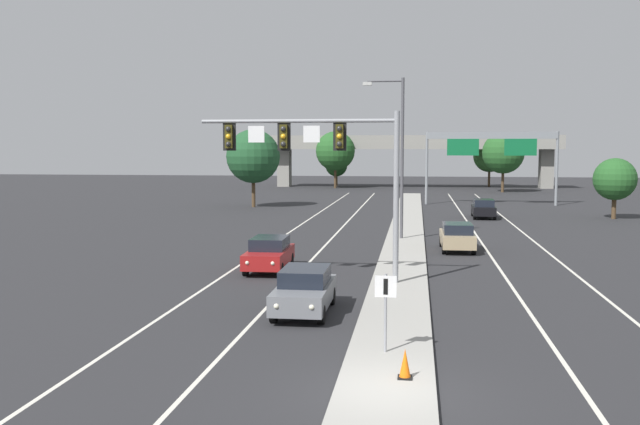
{
  "coord_description": "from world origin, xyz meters",
  "views": [
    {
      "loc": [
        0.67,
        -16.35,
        5.81
      ],
      "look_at": [
        -3.2,
        12.0,
        3.2
      ],
      "focal_mm": 39.73,
      "sensor_mm": 36.0,
      "label": 1
    }
  ],
  "objects_px": {
    "car_receding_black": "(483,208)",
    "tree_far_right_b": "(615,179)",
    "tree_far_right_c": "(503,153)",
    "tree_far_left_b": "(336,166)",
    "car_oncoming_grey": "(305,290)",
    "tree_far_left_a": "(253,156)",
    "street_lamp_median": "(399,148)",
    "overhead_signal_mast": "(325,155)",
    "car_oncoming_red": "(269,253)",
    "highway_sign_gantry": "(491,145)",
    "tree_far_right_a": "(490,156)",
    "car_receding_tan": "(457,236)",
    "median_sign_post": "(386,301)",
    "traffic_cone_median_nose": "(405,364)",
    "tree_far_left_c": "(335,151)"
  },
  "relations": [
    {
      "from": "car_receding_black",
      "to": "tree_far_right_b",
      "type": "height_order",
      "value": "tree_far_right_b"
    },
    {
      "from": "car_receding_black",
      "to": "tree_far_right_c",
      "type": "bearing_deg",
      "value": 80.89
    },
    {
      "from": "tree_far_left_b",
      "to": "car_receding_black",
      "type": "bearing_deg",
      "value": -69.5
    },
    {
      "from": "car_oncoming_grey",
      "to": "tree_far_left_a",
      "type": "distance_m",
      "value": 45.57
    },
    {
      "from": "street_lamp_median",
      "to": "car_receding_black",
      "type": "distance_m",
      "value": 17.43
    },
    {
      "from": "tree_far_right_b",
      "to": "car_receding_black",
      "type": "bearing_deg",
      "value": -175.98
    },
    {
      "from": "overhead_signal_mast",
      "to": "car_oncoming_grey",
      "type": "relative_size",
      "value": 1.89
    },
    {
      "from": "car_oncoming_red",
      "to": "tree_far_left_a",
      "type": "height_order",
      "value": "tree_far_left_a"
    },
    {
      "from": "tree_far_left_b",
      "to": "car_oncoming_red",
      "type": "bearing_deg",
      "value": -85.99
    },
    {
      "from": "overhead_signal_mast",
      "to": "highway_sign_gantry",
      "type": "relative_size",
      "value": 0.64
    },
    {
      "from": "tree_far_right_a",
      "to": "tree_far_left_b",
      "type": "distance_m",
      "value": 23.19
    },
    {
      "from": "car_receding_tan",
      "to": "tree_far_left_a",
      "type": "bearing_deg",
      "value": 123.51
    },
    {
      "from": "car_receding_tan",
      "to": "car_oncoming_grey",
      "type": "bearing_deg",
      "value": -110.95
    },
    {
      "from": "car_oncoming_grey",
      "to": "car_receding_tan",
      "type": "distance_m",
      "value": 17.34
    },
    {
      "from": "car_receding_black",
      "to": "tree_far_left_a",
      "type": "xyz_separation_m",
      "value": [
        -21.47,
        8.2,
        4.17
      ]
    },
    {
      "from": "median_sign_post",
      "to": "traffic_cone_median_nose",
      "type": "relative_size",
      "value": 2.97
    },
    {
      "from": "tree_far_left_a",
      "to": "tree_far_right_c",
      "type": "bearing_deg",
      "value": 45.19
    },
    {
      "from": "highway_sign_gantry",
      "to": "tree_far_right_a",
      "type": "distance_m",
      "value": 35.79
    },
    {
      "from": "median_sign_post",
      "to": "tree_far_right_a",
      "type": "distance_m",
      "value": 91.05
    },
    {
      "from": "highway_sign_gantry",
      "to": "tree_far_left_b",
      "type": "xyz_separation_m",
      "value": [
        -19.64,
        33.11,
        -3.01
      ]
    },
    {
      "from": "car_receding_tan",
      "to": "tree_far_right_c",
      "type": "height_order",
      "value": "tree_far_right_c"
    },
    {
      "from": "tree_far_left_a",
      "to": "car_receding_black",
      "type": "bearing_deg",
      "value": -20.9
    },
    {
      "from": "highway_sign_gantry",
      "to": "tree_far_left_a",
      "type": "height_order",
      "value": "tree_far_left_a"
    },
    {
      "from": "traffic_cone_median_nose",
      "to": "car_receding_tan",
      "type": "bearing_deg",
      "value": 83.76
    },
    {
      "from": "car_receding_black",
      "to": "tree_far_left_c",
      "type": "bearing_deg",
      "value": 112.17
    },
    {
      "from": "car_receding_tan",
      "to": "car_receding_black",
      "type": "bearing_deg",
      "value": 80.55
    },
    {
      "from": "car_oncoming_grey",
      "to": "tree_far_right_c",
      "type": "xyz_separation_m",
      "value": [
        15.12,
        71.09,
        4.37
      ]
    },
    {
      "from": "tree_far_left_c",
      "to": "tree_far_right_b",
      "type": "bearing_deg",
      "value": -56.25
    },
    {
      "from": "car_receding_black",
      "to": "tree_far_right_a",
      "type": "bearing_deg",
      "value": 83.86
    },
    {
      "from": "car_receding_tan",
      "to": "car_receding_black",
      "type": "height_order",
      "value": "same"
    },
    {
      "from": "highway_sign_gantry",
      "to": "tree_far_right_b",
      "type": "relative_size",
      "value": 2.65
    },
    {
      "from": "tree_far_right_b",
      "to": "tree_far_left_b",
      "type": "height_order",
      "value": "tree_far_right_b"
    },
    {
      "from": "overhead_signal_mast",
      "to": "car_receding_black",
      "type": "distance_m",
      "value": 31.96
    },
    {
      "from": "street_lamp_median",
      "to": "car_oncoming_grey",
      "type": "relative_size",
      "value": 2.23
    },
    {
      "from": "tree_far_right_b",
      "to": "tree_far_right_a",
      "type": "bearing_deg",
      "value": 96.07
    },
    {
      "from": "street_lamp_median",
      "to": "tree_far_left_b",
      "type": "distance_m",
      "value": 63.57
    },
    {
      "from": "median_sign_post",
      "to": "car_oncoming_grey",
      "type": "bearing_deg",
      "value": 121.68
    },
    {
      "from": "car_receding_black",
      "to": "highway_sign_gantry",
      "type": "relative_size",
      "value": 0.34
    },
    {
      "from": "street_lamp_median",
      "to": "car_oncoming_grey",
      "type": "distance_m",
      "value": 21.02
    },
    {
      "from": "car_oncoming_red",
      "to": "tree_far_left_a",
      "type": "relative_size",
      "value": 0.59
    },
    {
      "from": "highway_sign_gantry",
      "to": "tree_far_left_c",
      "type": "height_order",
      "value": "tree_far_left_c"
    },
    {
      "from": "car_oncoming_red",
      "to": "tree_far_right_c",
      "type": "bearing_deg",
      "value": 73.87
    },
    {
      "from": "tree_far_right_b",
      "to": "highway_sign_gantry",
      "type": "bearing_deg",
      "value": 122.64
    },
    {
      "from": "car_receding_black",
      "to": "highway_sign_gantry",
      "type": "height_order",
      "value": "highway_sign_gantry"
    },
    {
      "from": "overhead_signal_mast",
      "to": "street_lamp_median",
      "type": "distance_m",
      "value": 15.11
    },
    {
      "from": "overhead_signal_mast",
      "to": "tree_far_right_b",
      "type": "relative_size",
      "value": 1.69
    },
    {
      "from": "tree_far_left_c",
      "to": "overhead_signal_mast",
      "type": "bearing_deg",
      "value": -83.8
    },
    {
      "from": "car_oncoming_grey",
      "to": "tree_far_right_c",
      "type": "distance_m",
      "value": 72.81
    },
    {
      "from": "car_receding_black",
      "to": "tree_far_right_b",
      "type": "relative_size",
      "value": 0.9
    },
    {
      "from": "car_receding_tan",
      "to": "traffic_cone_median_nose",
      "type": "height_order",
      "value": "car_receding_tan"
    }
  ]
}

